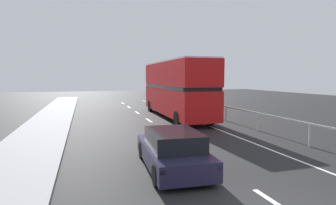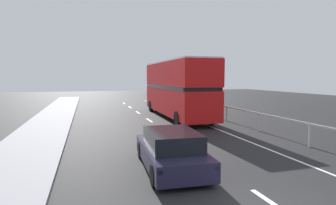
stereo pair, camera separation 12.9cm
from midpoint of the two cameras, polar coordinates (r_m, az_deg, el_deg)
lane_paint_markings at (r=15.10m, az=9.10°, el=-6.84°), size 3.35×46.00×0.01m
bridge_side_railing at (r=16.88m, az=18.17°, el=-2.68°), size 0.10×42.00×1.09m
double_decker_bus_red at (r=21.55m, az=1.50°, el=3.13°), size 2.74×11.13×4.39m
hatchback_car_near at (r=9.54m, az=0.55°, el=-9.92°), size 2.07×4.38×1.36m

